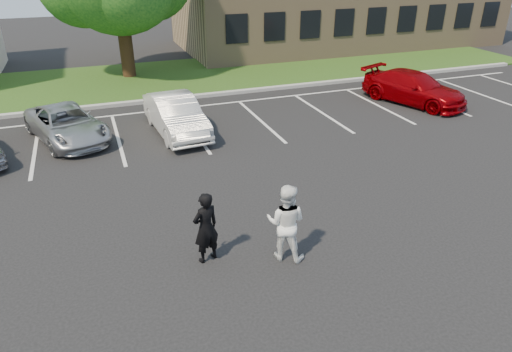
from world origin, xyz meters
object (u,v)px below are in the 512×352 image
Objects in this scene: man_white_shirt at (286,222)px; car_silver_minivan at (67,124)px; car_red_compact at (414,88)px; car_white_sedan at (176,115)px; man_black_suit at (206,228)px.

man_white_shirt reaches higher than car_silver_minivan.
car_red_compact is (14.52, -0.66, 0.09)m from car_silver_minivan.
car_white_sedan reaches higher than car_silver_minivan.
man_black_suit is 0.39× the size of car_white_sedan.
man_black_suit is 14.16m from car_red_compact.
car_white_sedan is at bearing -29.10° from car_silver_minivan.
man_white_shirt is 0.42× the size of car_white_sedan.
man_white_shirt is 8.54m from car_white_sedan.
man_black_suit is 0.36× the size of car_red_compact.
man_black_suit is 1.74m from man_white_shirt.
man_white_shirt is at bearing -82.59° from car_silver_minivan.
car_white_sedan is 10.70m from car_red_compact.
man_white_shirt is 0.42× the size of car_silver_minivan.
car_silver_minivan is 14.54m from car_red_compact.
man_white_shirt is 13.15m from car_red_compact.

